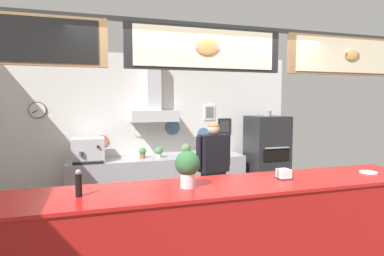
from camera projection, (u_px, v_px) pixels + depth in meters
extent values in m
cube|color=#9E9E99|center=(154.00, 128.00, 5.89)|extent=(5.39, 0.12, 2.73)
cube|color=white|center=(154.00, 129.00, 5.83)|extent=(5.35, 0.01, 2.69)
cylinder|color=black|center=(38.00, 110.00, 5.22)|extent=(0.27, 0.02, 0.27)
cylinder|color=white|center=(37.00, 110.00, 5.21)|extent=(0.25, 0.01, 0.25)
cube|color=black|center=(35.00, 112.00, 5.19)|extent=(0.09, 0.01, 0.06)
cylinder|color=#C1664C|center=(103.00, 141.00, 5.56)|extent=(0.20, 0.02, 0.20)
cylinder|color=white|center=(140.00, 130.00, 5.74)|extent=(0.25, 0.02, 0.25)
cylinder|color=teal|center=(172.00, 127.00, 5.91)|extent=(0.28, 0.02, 0.28)
cylinder|color=teal|center=(203.00, 134.00, 6.10)|extent=(0.24, 0.02, 0.24)
cube|color=white|center=(209.00, 112.00, 6.11)|extent=(0.22, 0.02, 0.29)
cube|color=slate|center=(210.00, 112.00, 6.10)|extent=(0.16, 0.01, 0.21)
cube|color=black|center=(224.00, 126.00, 6.22)|extent=(0.27, 0.02, 0.32)
cube|color=#353535|center=(225.00, 127.00, 6.21)|extent=(0.19, 0.01, 0.23)
cube|color=silver|center=(154.00, 116.00, 5.63)|extent=(0.84, 0.37, 0.20)
cube|color=silver|center=(153.00, 83.00, 5.64)|extent=(0.24, 0.24, 0.97)
cube|color=#2D2D2D|center=(205.00, 25.00, 3.02)|extent=(5.04, 0.04, 0.04)
cube|color=#9E754C|center=(8.00, 39.00, 2.53)|extent=(1.55, 0.05, 0.42)
cube|color=black|center=(7.00, 38.00, 2.50)|extent=(1.39, 0.01, 0.37)
cube|color=black|center=(206.00, 49.00, 3.01)|extent=(1.55, 0.05, 0.42)
cube|color=beige|center=(207.00, 48.00, 2.99)|extent=(1.39, 0.01, 0.37)
ellipsoid|color=tan|center=(207.00, 47.00, 2.97)|extent=(0.24, 0.04, 0.17)
cube|color=tan|center=(208.00, 47.00, 2.97)|extent=(0.23, 0.01, 0.04)
cube|color=olive|center=(349.00, 56.00, 3.50)|extent=(1.55, 0.05, 0.42)
cube|color=beige|center=(351.00, 56.00, 3.47)|extent=(1.39, 0.01, 0.37)
ellipsoid|color=#DBAD60|center=(352.00, 55.00, 3.46)|extent=(0.19, 0.04, 0.14)
cube|color=#B74233|center=(352.00, 55.00, 3.45)|extent=(0.18, 0.01, 0.03)
cube|color=#B21916|center=(213.00, 244.00, 2.95)|extent=(4.38, 0.71, 1.07)
cube|color=red|center=(213.00, 187.00, 2.90)|extent=(4.46, 0.74, 0.03)
cube|color=#A3A5AD|center=(159.00, 182.00, 5.59)|extent=(3.07, 0.62, 0.88)
cube|color=gray|center=(159.00, 198.00, 5.62)|extent=(2.92, 0.57, 0.02)
cube|color=#232326|center=(266.00, 159.00, 5.90)|extent=(0.67, 0.64, 1.60)
cube|color=black|center=(276.00, 155.00, 5.57)|extent=(0.50, 0.02, 0.20)
cube|color=#A3A5AD|center=(277.00, 148.00, 5.54)|extent=(0.47, 0.02, 0.02)
cylinder|color=#A3A5AD|center=(267.00, 113.00, 5.83)|extent=(0.14, 0.14, 0.10)
cube|color=#232328|center=(213.00, 201.00, 4.56)|extent=(0.34, 0.26, 0.87)
cube|color=black|center=(214.00, 153.00, 4.50)|extent=(0.44, 0.30, 0.53)
cylinder|color=black|center=(228.00, 150.00, 4.62)|extent=(0.08, 0.08, 0.45)
cylinder|color=black|center=(199.00, 153.00, 4.38)|extent=(0.08, 0.08, 0.45)
sphere|color=#D8AD8E|center=(214.00, 129.00, 4.47)|extent=(0.18, 0.18, 0.18)
ellipsoid|color=olive|center=(214.00, 126.00, 4.47)|extent=(0.17, 0.17, 0.10)
cube|color=silver|center=(88.00, 150.00, 5.18)|extent=(0.51, 0.40, 0.39)
cylinder|color=#4C4C51|center=(81.00, 153.00, 4.93)|extent=(0.06, 0.06, 0.06)
cube|color=black|center=(88.00, 163.00, 4.97)|extent=(0.46, 0.10, 0.04)
sphere|color=black|center=(98.00, 147.00, 5.01)|extent=(0.04, 0.04, 0.04)
cylinder|color=#9E563D|center=(142.00, 156.00, 5.50)|extent=(0.10, 0.10, 0.08)
ellipsoid|color=#47894C|center=(142.00, 151.00, 5.49)|extent=(0.13, 0.13, 0.12)
cylinder|color=#4C4C51|center=(200.00, 153.00, 5.81)|extent=(0.09, 0.09, 0.08)
ellipsoid|color=#2D6638|center=(200.00, 148.00, 5.81)|extent=(0.16, 0.16, 0.15)
cylinder|color=#4C4C51|center=(186.00, 154.00, 5.68)|extent=(0.10, 0.10, 0.09)
ellipsoid|color=#5B844C|center=(186.00, 148.00, 5.67)|extent=(0.18, 0.18, 0.16)
cylinder|color=beige|center=(159.00, 156.00, 5.55)|extent=(0.10, 0.10, 0.07)
ellipsoid|color=#47894C|center=(159.00, 151.00, 5.54)|extent=(0.15, 0.15, 0.13)
cylinder|color=white|center=(368.00, 172.00, 3.41)|extent=(0.18, 0.18, 0.01)
cube|color=#262628|center=(284.00, 178.00, 3.16)|extent=(0.14, 0.14, 0.01)
cylinder|color=#262628|center=(278.00, 174.00, 3.13)|extent=(0.01, 0.01, 0.11)
cylinder|color=#262628|center=(290.00, 173.00, 3.17)|extent=(0.01, 0.01, 0.11)
cube|color=white|center=(284.00, 174.00, 3.15)|extent=(0.12, 0.12, 0.09)
cylinder|color=black|center=(79.00, 186.00, 2.55)|extent=(0.05, 0.05, 0.18)
sphere|color=gray|center=(78.00, 172.00, 2.54)|extent=(0.05, 0.05, 0.05)
cylinder|color=silver|center=(188.00, 180.00, 2.82)|extent=(0.13, 0.13, 0.14)
cylinder|color=gray|center=(188.00, 185.00, 2.82)|extent=(0.12, 0.12, 0.04)
ellipsoid|color=#2D6638|center=(188.00, 163.00, 2.81)|extent=(0.22, 0.22, 0.22)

